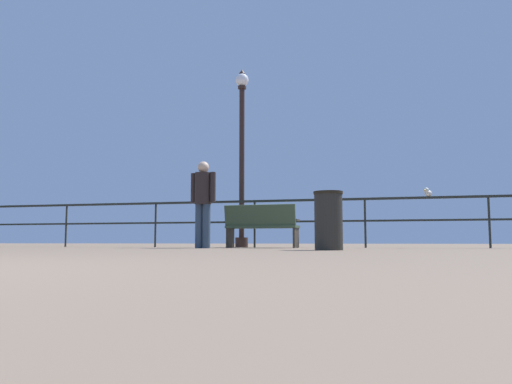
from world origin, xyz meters
The scene contains 6 objects.
pier_railing centered at (0.00, 9.60, 0.77)m, with size 23.77×0.05×1.04m.
bench_near_left centered at (0.31, 8.96, 0.49)m, with size 1.51×0.66×0.88m.
lamppost_center centered at (-0.39, 9.91, 2.25)m, with size 0.31×0.31×4.14m.
person_by_bench centered at (-0.62, 8.05, 0.96)m, with size 0.53×0.32×1.68m.
seagull_on_rail centered at (3.62, 9.58, 1.11)m, with size 0.22×0.35×0.17m.
trash_bin centered at (1.97, 6.48, 0.44)m, with size 0.44×0.44×0.88m.
Camera 1 is at (2.84, -1.05, 0.13)m, focal length 35.28 mm.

